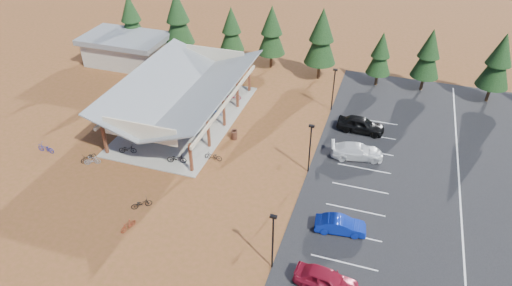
% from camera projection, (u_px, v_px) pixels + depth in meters
% --- Properties ---
extents(ground, '(140.00, 140.00, 0.00)m').
position_uv_depth(ground, '(251.00, 173.00, 42.72)').
color(ground, brown).
rests_on(ground, ground).
extents(asphalt_lot, '(27.00, 44.00, 0.04)m').
position_uv_depth(asphalt_lot, '(460.00, 194.00, 40.32)').
color(asphalt_lot, black).
rests_on(asphalt_lot, ground).
extents(concrete_pad, '(10.60, 18.60, 0.10)m').
position_uv_depth(concrete_pad, '(186.00, 119.00, 50.73)').
color(concrete_pad, gray).
rests_on(concrete_pad, ground).
extents(bike_pavilion, '(11.65, 19.40, 4.97)m').
position_uv_depth(bike_pavilion, '(183.00, 88.00, 48.59)').
color(bike_pavilion, '#4F2416').
rests_on(bike_pavilion, concrete_pad).
extents(outbuilding, '(11.00, 7.00, 3.90)m').
position_uv_depth(outbuilding, '(126.00, 49.00, 61.80)').
color(outbuilding, '#ADA593').
rests_on(outbuilding, ground).
extents(lamp_post_0, '(0.50, 0.25, 5.14)m').
position_uv_depth(lamp_post_0, '(273.00, 238.00, 31.92)').
color(lamp_post_0, black).
rests_on(lamp_post_0, ground).
extents(lamp_post_1, '(0.50, 0.25, 5.14)m').
position_uv_depth(lamp_post_1, '(310.00, 145.00, 41.31)').
color(lamp_post_1, black).
rests_on(lamp_post_1, ground).
extents(lamp_post_2, '(0.50, 0.25, 5.14)m').
position_uv_depth(lamp_post_2, '(334.00, 87.00, 50.71)').
color(lamp_post_2, black).
rests_on(lamp_post_2, ground).
extents(trash_bin_0, '(0.60, 0.60, 0.90)m').
position_uv_depth(trash_bin_0, '(234.00, 134.00, 47.48)').
color(trash_bin_0, '#442418').
rests_on(trash_bin_0, ground).
extents(trash_bin_1, '(0.60, 0.60, 0.90)m').
position_uv_depth(trash_bin_1, '(234.00, 135.00, 47.24)').
color(trash_bin_1, '#442418').
rests_on(trash_bin_1, ground).
extents(pine_0, '(3.61, 3.61, 8.41)m').
position_uv_depth(pine_0, '(131.00, 18.00, 63.03)').
color(pine_0, '#382314').
rests_on(pine_0, ground).
extents(pine_1, '(4.08, 4.08, 9.49)m').
position_uv_depth(pine_1, '(178.00, 18.00, 60.97)').
color(pine_1, '#382314').
rests_on(pine_1, ground).
extents(pine_2, '(3.34, 3.34, 7.78)m').
position_uv_depth(pine_2, '(232.00, 29.00, 60.43)').
color(pine_2, '#382314').
rests_on(pine_2, ground).
extents(pine_3, '(3.64, 3.64, 8.48)m').
position_uv_depth(pine_3, '(272.00, 30.00, 58.88)').
color(pine_3, '#382314').
rests_on(pine_3, ground).
extents(pine_4, '(3.98, 3.98, 9.27)m').
position_uv_depth(pine_4, '(322.00, 37.00, 55.84)').
color(pine_4, '#382314').
rests_on(pine_4, ground).
extents(pine_5, '(2.98, 2.98, 6.94)m').
position_uv_depth(pine_5, '(381.00, 54.00, 55.11)').
color(pine_5, '#382314').
rests_on(pine_5, ground).
extents(pine_6, '(3.37, 3.37, 7.85)m').
position_uv_depth(pine_6, '(429.00, 54.00, 53.73)').
color(pine_6, '#382314').
rests_on(pine_6, ground).
extents(pine_7, '(3.63, 3.63, 8.45)m').
position_uv_depth(pine_7, '(499.00, 61.00, 51.16)').
color(pine_7, '#382314').
rests_on(pine_7, ground).
extents(bike_0, '(1.85, 1.07, 0.92)m').
position_uv_depth(bike_0, '(128.00, 149.00, 45.00)').
color(bike_0, black).
rests_on(bike_0, concrete_pad).
extents(bike_1, '(1.82, 0.87, 1.06)m').
position_uv_depth(bike_1, '(159.00, 132.00, 47.38)').
color(bike_1, gray).
rests_on(bike_1, concrete_pad).
extents(bike_2, '(1.81, 0.74, 0.93)m').
position_uv_depth(bike_2, '(191.00, 99.00, 53.45)').
color(bike_2, navy).
rests_on(bike_2, concrete_pad).
extents(bike_3, '(1.70, 0.93, 0.98)m').
position_uv_depth(bike_3, '(188.00, 92.00, 54.79)').
color(bike_3, maroon).
rests_on(bike_3, concrete_pad).
extents(bike_4, '(1.99, 1.06, 0.99)m').
position_uv_depth(bike_4, '(177.00, 158.00, 43.67)').
color(bike_4, black).
rests_on(bike_4, concrete_pad).
extents(bike_5, '(1.86, 0.70, 1.09)m').
position_uv_depth(bike_5, '(183.00, 133.00, 47.25)').
color(bike_5, gray).
rests_on(bike_5, concrete_pad).
extents(bike_6, '(1.65, 0.64, 0.85)m').
position_uv_depth(bike_6, '(217.00, 111.00, 51.10)').
color(bike_6, '#153C9A').
rests_on(bike_6, concrete_pad).
extents(bike_7, '(1.76, 0.92, 1.02)m').
position_uv_depth(bike_7, '(234.00, 96.00, 53.80)').
color(bike_7, maroon).
rests_on(bike_7, concrete_pad).
extents(bike_8, '(1.15, 1.68, 0.83)m').
position_uv_depth(bike_8, '(88.00, 157.00, 44.12)').
color(bike_8, black).
rests_on(bike_8, ground).
extents(bike_9, '(1.58, 1.12, 0.94)m').
position_uv_depth(bike_9, '(92.00, 160.00, 43.63)').
color(bike_9, gray).
rests_on(bike_9, ground).
extents(bike_10, '(1.89, 0.69, 0.98)m').
position_uv_depth(bike_10, '(46.00, 148.00, 45.25)').
color(bike_10, navy).
rests_on(bike_10, ground).
extents(bike_11, '(0.87, 1.58, 0.91)m').
position_uv_depth(bike_11, '(128.00, 225.00, 36.50)').
color(bike_11, '#98351D').
rests_on(bike_11, ground).
extents(bike_12, '(1.77, 1.62, 0.94)m').
position_uv_depth(bike_12, '(142.00, 203.00, 38.61)').
color(bike_12, black).
rests_on(bike_12, ground).
extents(bike_16, '(1.81, 0.67, 0.94)m').
position_uv_depth(bike_16, '(213.00, 156.00, 44.17)').
color(bike_16, black).
rests_on(bike_16, ground).
extents(car_0, '(4.66, 2.20, 1.54)m').
position_uv_depth(car_0, '(326.00, 280.00, 31.64)').
color(car_0, maroon).
rests_on(car_0, asphalt_lot).
extents(car_1, '(4.20, 1.94, 1.33)m').
position_uv_depth(car_1, '(340.00, 225.00, 36.15)').
color(car_1, navy).
rests_on(car_1, asphalt_lot).
extents(car_3, '(5.35, 2.96, 1.47)m').
position_uv_depth(car_3, '(357.00, 151.00, 44.35)').
color(car_3, silver).
rests_on(car_3, asphalt_lot).
extents(car_4, '(4.98, 2.15, 1.68)m').
position_uv_depth(car_4, '(361.00, 125.00, 48.16)').
color(car_4, black).
rests_on(car_4, asphalt_lot).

